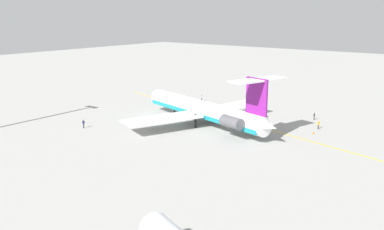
# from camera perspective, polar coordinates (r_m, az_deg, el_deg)

# --- Properties ---
(ground) EXTENTS (353.74, 353.74, 0.00)m
(ground) POSITION_cam_1_polar(r_m,az_deg,el_deg) (100.30, 4.94, 0.02)
(ground) COLOR #9E9E99
(main_jetliner) EXTENTS (39.71, 35.58, 11.77)m
(main_jetliner) POSITION_cam_1_polar(r_m,az_deg,el_deg) (90.11, 1.99, 0.61)
(main_jetliner) COLOR white
(main_jetliner) RESTS_ON ground
(ground_crew_near_nose) EXTENTS (0.44, 0.29, 1.81)m
(ground_crew_near_nose) POSITION_cam_1_polar(r_m,az_deg,el_deg) (115.06, 1.28, 2.40)
(ground_crew_near_nose) COLOR black
(ground_crew_near_nose) RESTS_ON ground
(ground_crew_near_tail) EXTENTS (0.29, 0.45, 1.82)m
(ground_crew_near_tail) POSITION_cam_1_polar(r_m,az_deg,el_deg) (91.00, -14.15, -1.00)
(ground_crew_near_tail) COLOR black
(ground_crew_near_tail) RESTS_ON ground
(ground_crew_portside) EXTENTS (0.26, 0.40, 1.64)m
(ground_crew_portside) POSITION_cam_1_polar(r_m,az_deg,el_deg) (98.69, 15.85, -0.06)
(ground_crew_portside) COLOR black
(ground_crew_portside) RESTS_ON ground
(ground_crew_starboard) EXTENTS (0.29, 0.41, 1.82)m
(ground_crew_starboard) POSITION_cam_1_polar(r_m,az_deg,el_deg) (91.20, 16.36, -1.11)
(ground_crew_starboard) COLOR black
(ground_crew_starboard) RESTS_ON ground
(safety_cone_nose) EXTENTS (0.40, 0.40, 0.55)m
(safety_cone_nose) POSITION_cam_1_polar(r_m,az_deg,el_deg) (87.62, 15.76, -2.26)
(safety_cone_nose) COLOR #EA590F
(safety_cone_nose) RESTS_ON ground
(taxiway_centreline) EXTENTS (77.06, 19.87, 0.01)m
(taxiway_centreline) POSITION_cam_1_polar(r_m,az_deg,el_deg) (98.03, 4.25, -0.28)
(taxiway_centreline) COLOR gold
(taxiway_centreline) RESTS_ON ground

